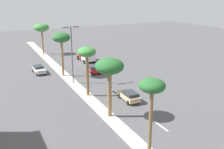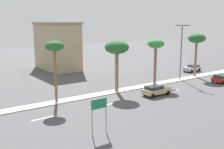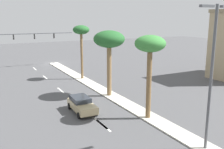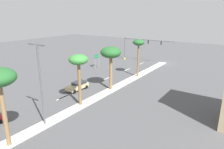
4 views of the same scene
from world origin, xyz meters
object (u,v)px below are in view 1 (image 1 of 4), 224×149
Objects in this scene: sedan_tan_leading at (129,96)px; sedan_red_inboard at (94,69)px; box_truck at (86,56)px; palm_tree_near at (109,68)px; sedan_silver_center at (39,69)px; street_lamp_trailing at (72,50)px; palm_tree_mid at (152,90)px; palm_tree_far at (41,28)px; palm_tree_leading at (87,54)px; palm_tree_left at (61,39)px.

sedan_red_inboard is (0.74, 15.40, -0.03)m from sedan_tan_leading.
palm_tree_near is at bearing -104.97° from box_truck.
box_truck is at bearing 75.03° from palm_tree_near.
street_lamp_trailing is at bearing -64.94° from sedan_silver_center.
palm_tree_far is (0.46, 49.24, -0.37)m from palm_tree_mid.
sedan_silver_center is at bearing 114.65° from sedan_tan_leading.
palm_tree_near reaches higher than palm_tree_leading.
sedan_tan_leading is (5.39, -15.84, -6.36)m from palm_tree_left.
sedan_silver_center is at bearing -158.87° from box_truck.
palm_tree_mid is at bearing -92.09° from palm_tree_near.
street_lamp_trailing is (-0.15, 14.50, -0.64)m from palm_tree_near.
palm_tree_far is 25.13m from street_lamp_trailing.
street_lamp_trailing reaches higher than palm_tree_left.
box_truck is at bearing -57.91° from palm_tree_far.
palm_tree_near reaches higher than sedan_tan_leading.
palm_tree_near is 8.27m from sedan_tan_leading.
palm_tree_leading is at bearing -110.30° from box_truck.
sedan_silver_center is at bearing 155.46° from sedan_red_inboard.
palm_tree_mid is 1.87× the size of sedan_tan_leading.
palm_tree_left is at bearing 93.05° from palm_tree_leading.
box_truck is at bearing 83.90° from sedan_tan_leading.
palm_tree_far is at bearing 89.46° from palm_tree_mid.
palm_tree_far reaches higher than palm_tree_leading.
palm_tree_near is (0.35, 9.63, -0.49)m from palm_tree_mid.
street_lamp_trailing is 11.05m from sedan_silver_center.
palm_tree_leading is 1.34× the size of box_truck.
palm_tree_far is 14.81m from box_truck.
palm_tree_left reaches higher than sedan_tan_leading.
box_truck is (11.75, 4.54, 0.58)m from sedan_silver_center.
palm_tree_mid is at bearing -101.75° from box_truck.
box_truck is at bearing 69.70° from palm_tree_leading.
palm_tree_near is at bearing -79.59° from sedan_silver_center.
palm_tree_far is at bearing 89.40° from street_lamp_trailing.
street_lamp_trailing is at bearing -85.28° from palm_tree_left.
palm_tree_leading reaches higher than box_truck.
street_lamp_trailing reaches higher than sedan_tan_leading.
sedan_red_inboard is 0.69× the size of box_truck.
palm_tree_leading is 0.99× the size of palm_tree_far.
palm_tree_near is at bearing -89.41° from street_lamp_trailing.
sedan_tan_leading reaches higher than sedan_red_inboard.
street_lamp_trailing reaches higher than palm_tree_far.
sedan_silver_center is 12.61m from box_truck.
palm_tree_mid is at bearing -90.54° from palm_tree_far.
sedan_red_inboard is (5.47, -20.76, -5.90)m from palm_tree_far.
box_truck is (7.46, 27.90, -5.20)m from palm_tree_near.
sedan_red_inboard is (9.88, -4.51, -0.00)m from sedan_silver_center.
box_truck is at bearing 47.11° from palm_tree_left.
palm_tree_leading is at bearing -86.95° from palm_tree_left.
box_truck is (7.35, -11.71, -5.31)m from palm_tree_far.
palm_tree_near is 39.61m from palm_tree_far.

